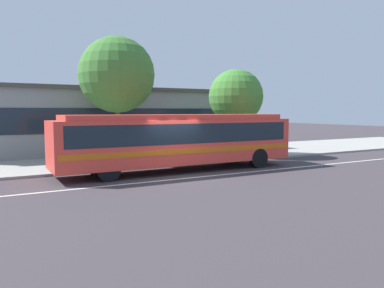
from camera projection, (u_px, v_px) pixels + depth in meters
ground_plane at (174, 176)px, 16.80m from camera, size 120.00×120.00×0.00m
sidewalk_slab at (126, 159)px, 22.48m from camera, size 60.00×8.00×0.12m
lane_stripe_center at (182, 179)px, 16.10m from camera, size 56.00×0.16×0.01m
transit_bus at (179, 138)px, 18.10m from camera, size 11.87×2.53×2.74m
pedestrian_waiting_near_sign at (161, 143)px, 21.16m from camera, size 0.46×0.46×1.66m
pedestrian_walking_along_curb at (82, 147)px, 18.30m from camera, size 0.48×0.48×1.72m
bus_stop_sign at (244, 131)px, 22.45m from camera, size 0.11×0.44×2.47m
street_tree_near_stop at (117, 75)px, 21.16m from camera, size 4.29×4.29×6.98m
street_tree_mid_block at (236, 97)px, 23.83m from camera, size 3.47×3.47×5.44m
station_building at (104, 120)px, 26.74m from camera, size 18.77×6.86×4.47m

